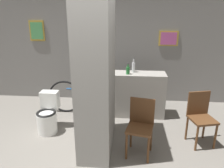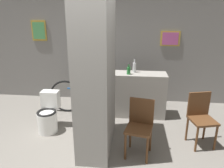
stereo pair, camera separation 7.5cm
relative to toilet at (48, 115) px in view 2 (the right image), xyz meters
The scene contains 10 objects.
ground_plane 1.32m from the toilet, 47.94° to the right, with size 14.00×14.00×0.00m, color slate.
wall_back 2.13m from the toilet, 62.75° to the left, with size 8.00×0.09×2.60m.
pillar_center 1.45m from the toilet, 20.21° to the right, with size 0.51×1.18×2.60m.
counter_shelf 1.80m from the toilet, 27.10° to the left, with size 1.28×0.44×0.93m.
toilet is the anchor object (origin of this frame).
chair_near_pillar 1.77m from the toilet, 17.40° to the right, with size 0.45×0.45×0.89m.
chair_by_doorway 2.70m from the toilet, ahead, with size 0.46×0.46×0.89m.
bicycle 1.01m from the toilet, 53.23° to the left, with size 1.74×0.42×0.79m.
bottle_tall 1.95m from the toilet, 29.71° to the left, with size 0.07×0.07×0.31m.
bottle_short 1.78m from the toilet, 26.65° to the left, with size 0.08×0.08×0.23m.
Camera 2 is at (0.70, -2.57, 2.16)m, focal length 35.00 mm.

